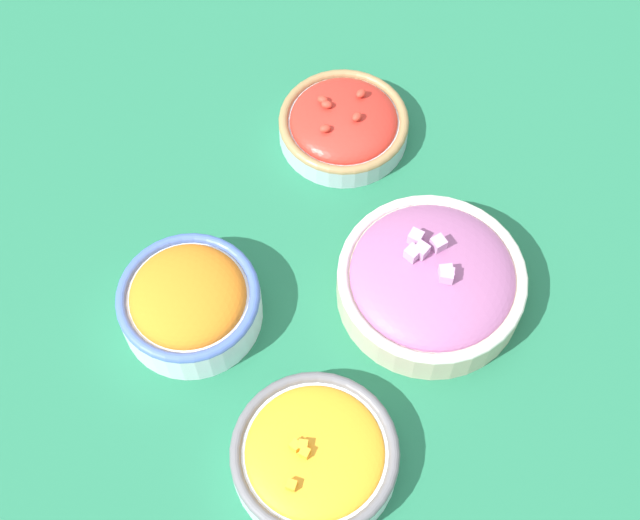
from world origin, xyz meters
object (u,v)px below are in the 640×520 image
(bowl_squash, at_px, (315,455))
(bowl_cherry_tomatoes, at_px, (344,124))
(bowl_red_onion, at_px, (431,280))
(bowl_carrots, at_px, (189,301))

(bowl_squash, bearing_deg, bowl_cherry_tomatoes, -148.71)
(bowl_squash, relative_size, bowl_red_onion, 0.82)
(bowl_squash, bearing_deg, bowl_red_onion, -177.43)
(bowl_squash, xyz_separation_m, bowl_red_onion, (-0.24, -0.01, 0.01))
(bowl_cherry_tomatoes, xyz_separation_m, bowl_carrots, (0.31, 0.01, 0.01))
(bowl_cherry_tomatoes, bearing_deg, bowl_red_onion, 58.77)
(bowl_cherry_tomatoes, relative_size, bowl_red_onion, 0.77)
(bowl_cherry_tomatoes, xyz_separation_m, bowl_red_onion, (0.13, 0.21, 0.01))
(bowl_carrots, height_order, bowl_red_onion, bowl_red_onion)
(bowl_cherry_tomatoes, distance_m, bowl_squash, 0.43)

